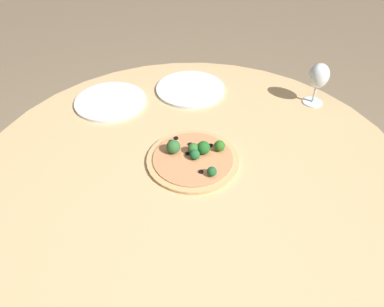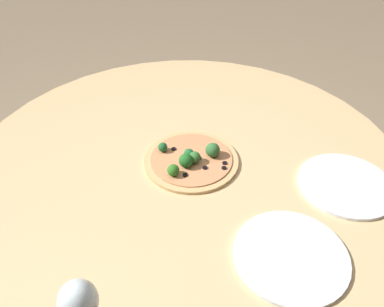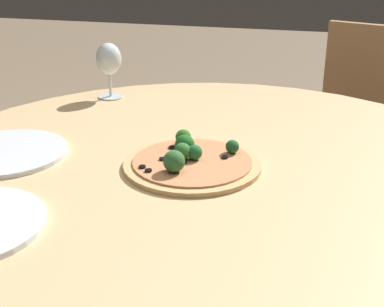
{
  "view_description": "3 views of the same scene",
  "coord_description": "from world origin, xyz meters",
  "px_view_note": "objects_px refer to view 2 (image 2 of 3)",
  "views": [
    {
      "loc": [
        -0.8,
        -0.06,
        1.5
      ],
      "look_at": [
        0.03,
        0.0,
        0.76
      ],
      "focal_mm": 35.0,
      "sensor_mm": 36.0,
      "label": 1
    },
    {
      "loc": [
        0.78,
        -0.4,
        1.45
      ],
      "look_at": [
        0.03,
        0.0,
        0.76
      ],
      "focal_mm": 35.0,
      "sensor_mm": 36.0,
      "label": 2
    },
    {
      "loc": [
        -0.22,
        0.95,
        1.17
      ],
      "look_at": [
        0.03,
        0.0,
        0.76
      ],
      "focal_mm": 50.0,
      "sensor_mm": 36.0,
      "label": 3
    }
  ],
  "objects_px": {
    "pizza": "(192,159)",
    "plate_near": "(291,255)",
    "plate_far": "(346,185)",
    "wine_glass": "(79,303)"
  },
  "relations": [
    {
      "from": "wine_glass",
      "to": "plate_far",
      "type": "relative_size",
      "value": 0.6
    },
    {
      "from": "pizza",
      "to": "plate_far",
      "type": "distance_m",
      "value": 0.44
    },
    {
      "from": "wine_glass",
      "to": "plate_far",
      "type": "distance_m",
      "value": 0.75
    },
    {
      "from": "pizza",
      "to": "plate_near",
      "type": "height_order",
      "value": "pizza"
    },
    {
      "from": "plate_near",
      "to": "plate_far",
      "type": "xyz_separation_m",
      "value": [
        -0.11,
        0.28,
        0.0
      ]
    },
    {
      "from": "pizza",
      "to": "plate_near",
      "type": "distance_m",
      "value": 0.4
    },
    {
      "from": "wine_glass",
      "to": "plate_near",
      "type": "height_order",
      "value": "wine_glass"
    },
    {
      "from": "pizza",
      "to": "plate_far",
      "type": "relative_size",
      "value": 1.08
    },
    {
      "from": "plate_far",
      "to": "plate_near",
      "type": "bearing_deg",
      "value": -69.22
    },
    {
      "from": "plate_near",
      "to": "pizza",
      "type": "bearing_deg",
      "value": -174.32
    }
  ]
}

